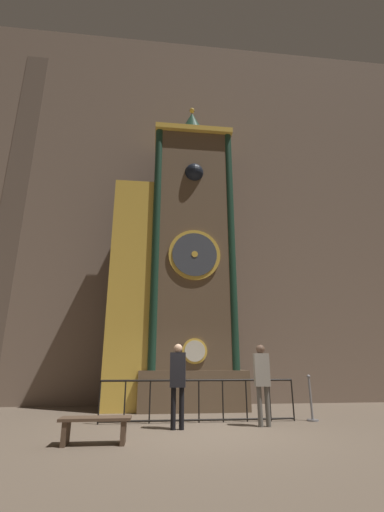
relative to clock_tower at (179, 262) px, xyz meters
The scene contains 8 objects.
ground_plane 5.91m from the clock_tower, 84.90° to the right, with size 28.00×28.00×0.00m, color brown.
cathedral_back_wall 3.65m from the clock_tower, 80.96° to the left, with size 24.00×0.32×15.93m.
clock_tower is the anchor object (origin of this frame).
railing_fence 4.72m from the clock_tower, 81.23° to the right, with size 4.74×0.05×0.97m.
visitor_near 4.80m from the clock_tower, 93.90° to the right, with size 0.36×0.26×1.76m.
visitor_far 5.00m from the clock_tower, 60.30° to the right, with size 0.36×0.25×1.76m.
stanchion_post 5.83m from the clock_tower, 37.30° to the right, with size 0.28×0.28×1.07m.
visitor_bench 6.42m from the clock_tower, 111.50° to the right, with size 1.23×0.40×0.44m.
Camera 1 is at (-1.12, -7.51, 1.34)m, focal length 24.00 mm.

